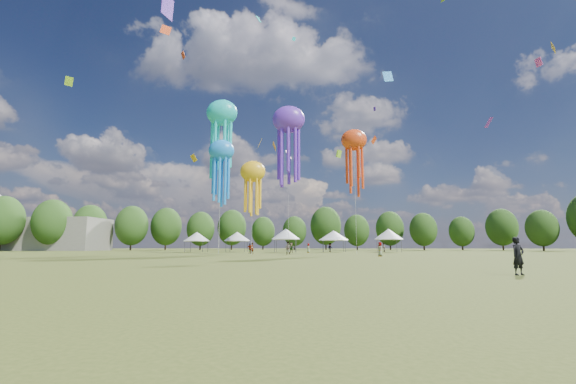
{
  "coord_description": "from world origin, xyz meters",
  "views": [
    {
      "loc": [
        0.48,
        -18.22,
        1.2
      ],
      "look_at": [
        -1.61,
        15.0,
        6.0
      ],
      "focal_mm": 23.29,
      "sensor_mm": 36.0,
      "label": 1
    }
  ],
  "objects": [
    {
      "name": "spectator_near",
      "position": [
        -2.87,
        34.47,
        0.9
      ],
      "size": [
        0.99,
        0.84,
        1.79
      ],
      "primitive_type": "imported",
      "rotation": [
        0.0,
        0.0,
        2.94
      ],
      "color": "gray",
      "rests_on": "ground"
    },
    {
      "name": "small_kites",
      "position": [
        0.5,
        41.31,
        30.05
      ],
      "size": [
        68.78,
        58.77,
        38.4
      ],
      "color": "#1B8CFB",
      "rests_on": "ground"
    },
    {
      "name": "hangar",
      "position": [
        -72.0,
        72.0,
        4.0
      ],
      "size": [
        40.0,
        12.0,
        8.0
      ],
      "primitive_type": "cube",
      "color": "gray",
      "rests_on": "ground"
    },
    {
      "name": "treeline",
      "position": [
        -3.87,
        62.51,
        6.54
      ],
      "size": [
        201.57,
        95.24,
        13.43
      ],
      "color": "#38281C",
      "rests_on": "ground"
    },
    {
      "name": "festival_tents",
      "position": [
        -3.03,
        53.43,
        3.17
      ],
      "size": [
        41.3,
        9.22,
        4.41
      ],
      "color": "#47474C",
      "rests_on": "ground"
    },
    {
      "name": "show_kites",
      "position": [
        -7.47,
        39.93,
        17.78
      ],
      "size": [
        25.17,
        15.68,
        25.41
      ],
      "color": "#1B8CFB",
      "rests_on": "ground"
    },
    {
      "name": "spectators_far",
      "position": [
        2.02,
        47.54,
        0.85
      ],
      "size": [
        24.82,
        33.52,
        1.79
      ],
      "color": "gray",
      "rests_on": "ground"
    },
    {
      "name": "observer_main",
      "position": [
        9.0,
        -2.03,
        0.78
      ],
      "size": [
        0.67,
        0.56,
        1.56
      ],
      "primitive_type": "imported",
      "rotation": [
        0.0,
        0.0,
        0.38
      ],
      "color": "black",
      "rests_on": "ground"
    },
    {
      "name": "ground",
      "position": [
        0.0,
        0.0,
        0.0
      ],
      "size": [
        300.0,
        300.0,
        0.0
      ],
      "primitive_type": "plane",
      "color": "#384416",
      "rests_on": "ground"
    }
  ]
}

